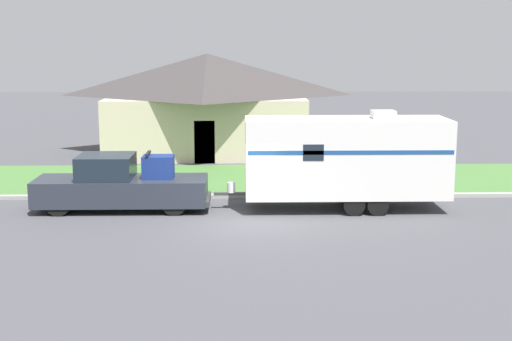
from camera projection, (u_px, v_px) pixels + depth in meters
The scene contains 7 objects.
ground_plane at pixel (242, 223), 23.51m from camera, with size 120.00×120.00×0.00m, color #47474C.
curb_strip at pixel (241, 196), 27.18m from camera, with size 80.00×0.30×0.14m.
lawn_strip at pixel (241, 179), 30.78m from camera, with size 80.00×7.00×0.03m.
house_across_street at pixel (207, 101), 37.90m from camera, with size 10.95×8.06×5.24m.
pickup_truck at pixel (121, 185), 25.14m from camera, with size 6.14×1.99×2.07m.
travel_trailer at pixel (346, 157), 25.14m from camera, with size 8.24×2.34×3.52m.
mailbox at pixel (119, 169), 28.00m from camera, with size 0.48×0.20×1.24m.
Camera 1 is at (-0.04, -22.81, 5.95)m, focal length 50.00 mm.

